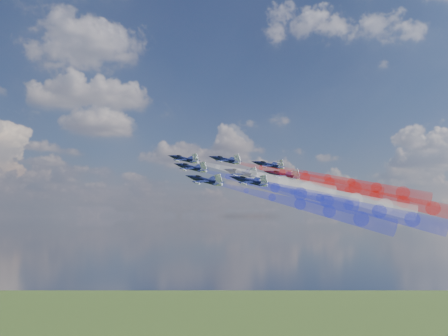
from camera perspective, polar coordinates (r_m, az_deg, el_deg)
name	(u,v)px	position (r m, az deg, el deg)	size (l,w,h in m)	color
jet_lead	(184,159)	(160.60, -4.64, 1.03)	(10.34, 12.93, 3.45)	black
trail_lead	(260,176)	(145.38, 4.24, -0.99)	(4.31, 45.87, 4.31)	white
jet_inner_left	(191,168)	(148.84, -3.81, 0.04)	(10.34, 12.93, 3.45)	black
trail_inner_left	(275,188)	(134.25, 5.93, -2.27)	(4.31, 45.87, 4.31)	#1820CD
jet_inner_right	(226,160)	(161.39, 0.19, 0.93)	(10.34, 12.93, 3.45)	black
trail_inner_right	(305,177)	(148.31, 9.42, -1.08)	(4.31, 45.87, 4.31)	red
jet_outer_left	(205,180)	(134.78, -2.22, -1.44)	(10.34, 12.93, 3.45)	black
trail_outer_left	(300,204)	(121.30, 8.81, -4.16)	(4.31, 45.87, 4.31)	#1820CD
jet_center_third	(241,173)	(149.67, 2.00, -0.61)	(10.34, 12.93, 3.45)	black
trail_center_third	(329,193)	(137.75, 12.15, -2.91)	(4.31, 45.87, 4.31)	white
jet_outer_right	(269,165)	(164.63, 5.23, 0.34)	(10.34, 12.93, 3.45)	black
trail_outer_right	(351,183)	(153.88, 14.59, -1.66)	(4.31, 45.87, 4.31)	red
jet_rear_left	(250,181)	(136.81, 3.02, -1.54)	(10.34, 12.93, 3.45)	black
trail_rear_left	(349,205)	(125.69, 14.29, -4.15)	(4.31, 45.87, 4.31)	#1820CD
jet_rear_right	(283,175)	(151.97, 6.84, -0.83)	(10.34, 12.93, 3.45)	black
trail_rear_right	(375,195)	(142.29, 17.13, -3.07)	(4.31, 45.87, 4.31)	red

